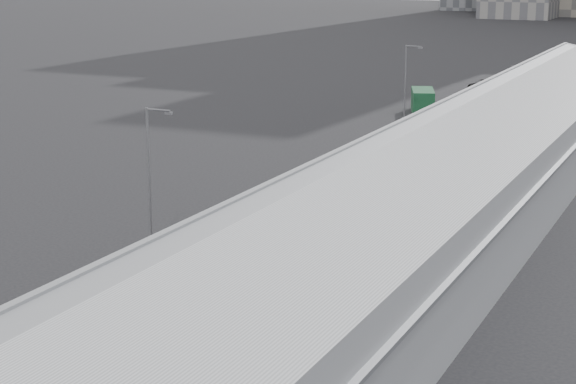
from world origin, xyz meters
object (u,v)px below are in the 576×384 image
Objects in this scene: bus_1 at (13,375)px; street_lamp_near at (151,170)px; bus_5 at (404,148)px; bus_4 at (351,180)px; bus_6 at (443,129)px; bus_3 at (284,216)px; bus_7 at (477,109)px; bus_2 at (152,290)px; street_lamp_far at (407,80)px; suv at (483,85)px; shipping_container at (423,101)px; bus_8 at (507,94)px.

street_lamp_near reaches higher than bus_1.
street_lamp_near reaches higher than bus_5.
bus_6 reaches higher than bus_4.
bus_3 is 10.20m from street_lamp_near.
bus_6 is 15.01m from bus_7.
street_lamp_far reaches higher than bus_2.
bus_1 is at bearing -93.95° from bus_6.
bus_5 is at bearing -96.92° from bus_6.
bus_5 is at bearing -64.41° from suv.
shipping_container is (-8.24, 45.58, -0.17)m from bus_4.
street_lamp_near is at bearing -97.07° from bus_8.
bus_1 is 1.03× the size of bus_7.
street_lamp_far is 1.67× the size of suv.
bus_1 is 1.01× the size of bus_4.
bus_6 is at bearing 94.71° from bus_4.
bus_6 is at bearing 89.03° from bus_3.
street_lamp_near is (-6.52, -33.61, 3.97)m from bus_5.
bus_4 is 69.20m from suv.
bus_6 is (0.55, 11.27, 0.06)m from bus_5.
street_lamp_far is at bearing 93.82° from bus_1.
bus_7 is at bearing 86.54° from bus_6.
bus_6 is at bearing 88.47° from bus_1.
street_lamp_far reaches higher than suv.
street_lamp_near is 87.85m from suv.
street_lamp_near is at bearing -71.04° from suv.
bus_6 is (0.12, 26.08, 0.10)m from bus_4.
bus_4 is at bearing 69.74° from street_lamp_near.
bus_4 is 46.32m from shipping_container.
bus_5 reaches higher than bus_1.
bus_1 is 97.41m from bus_8.
street_lamp_far is at bearing 106.32° from bus_4.
suv is at bearing 89.60° from street_lamp_near.
bus_1 reaches higher than bus_2.
bus_6 is 2.51× the size of suv.
street_lamp_far reaches higher than bus_5.
bus_7 is at bearing -49.06° from shipping_container.
bus_5 reaches higher than bus_8.
shipping_container is at bearing 97.41° from bus_3.
bus_2 is 29.10m from bus_4.
bus_5 is 26.28m from bus_7.
bus_2 is 12.91m from street_lamp_near.
street_lamp_near reaches higher than bus_6.
bus_5 reaches higher than bus_2.
bus_6 is 2.10× the size of shipping_container.
bus_4 is 56.11m from bus_8.
street_lamp_far is (-7.26, -20.70, 3.84)m from bus_8.
bus_6 is (0.29, 38.36, 0.06)m from bus_3.
bus_7 is (-0.06, 41.08, -0.02)m from bus_4.
bus_6 is 30.03m from bus_8.
street_lamp_near reaches higher than bus_4.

